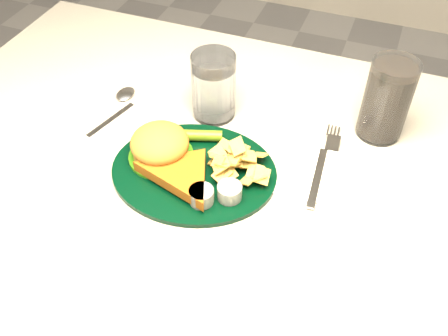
# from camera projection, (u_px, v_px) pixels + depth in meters

# --- Properties ---
(table) EXTENTS (1.20, 0.80, 0.75)m
(table) POSITION_uv_depth(u_px,v_px,m) (225.00, 281.00, 1.12)
(table) COLOR #A09B91
(table) RESTS_ON ground
(dinner_plate) EXTENTS (0.31, 0.27, 0.06)m
(dinner_plate) POSITION_uv_depth(u_px,v_px,m) (193.00, 160.00, 0.82)
(dinner_plate) COLOR black
(dinner_plate) RESTS_ON table
(water_glass) EXTENTS (0.10, 0.10, 0.13)m
(water_glass) POSITION_uv_depth(u_px,v_px,m) (214.00, 86.00, 0.91)
(water_glass) COLOR silver
(water_glass) RESTS_ON table
(cola_glass) EXTENTS (0.10, 0.10, 0.15)m
(cola_glass) POSITION_uv_depth(u_px,v_px,m) (387.00, 100.00, 0.86)
(cola_glass) COLOR black
(cola_glass) RESTS_ON table
(fork_napkin) EXTENTS (0.15, 0.19, 0.01)m
(fork_napkin) POSITION_uv_depth(u_px,v_px,m) (319.00, 173.00, 0.83)
(fork_napkin) COLOR silver
(fork_napkin) RESTS_ON table
(spoon) EXTENTS (0.08, 0.16, 0.01)m
(spoon) POSITION_uv_depth(u_px,v_px,m) (111.00, 119.00, 0.93)
(spoon) COLOR silver
(spoon) RESTS_ON table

